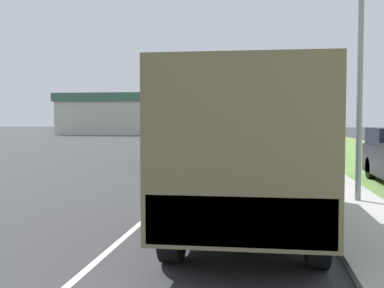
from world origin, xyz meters
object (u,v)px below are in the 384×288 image
(military_truck, at_px, (248,146))
(car_farthest_ahead, at_px, (229,129))
(car_fourth_ahead, at_px, (259,132))
(car_nearest_ahead, at_px, (173,148))
(car_third_ahead, at_px, (212,136))
(lamp_post, at_px, (351,33))
(car_second_ahead, at_px, (198,142))

(military_truck, xyz_separation_m, car_farthest_ahead, (-4.06, 56.58, -0.87))
(car_fourth_ahead, bearing_deg, car_farthest_ahead, 105.83)
(car_nearest_ahead, height_order, car_farthest_ahead, car_nearest_ahead)
(car_third_ahead, relative_size, car_farthest_ahead, 1.05)
(car_nearest_ahead, relative_size, car_fourth_ahead, 1.10)
(car_third_ahead, height_order, car_farthest_ahead, car_farthest_ahead)
(car_fourth_ahead, relative_size, lamp_post, 0.58)
(car_second_ahead, bearing_deg, car_fourth_ahead, 80.15)
(car_third_ahead, bearing_deg, car_second_ahead, -88.50)
(military_truck, relative_size, lamp_post, 1.08)
(military_truck, xyz_separation_m, lamp_post, (2.38, 3.07, 2.58))
(car_farthest_ahead, bearing_deg, car_nearest_ahead, -89.75)
(car_second_ahead, distance_m, lamp_post, 19.14)
(car_third_ahead, height_order, car_fourth_ahead, car_fourth_ahead)
(military_truck, bearing_deg, car_farthest_ahead, 94.10)
(lamp_post, bearing_deg, car_farthest_ahead, 96.86)
(car_fourth_ahead, relative_size, car_farthest_ahead, 0.87)
(car_third_ahead, height_order, lamp_post, lamp_post)
(military_truck, height_order, car_second_ahead, military_truck)
(lamp_post, bearing_deg, car_nearest_ahead, 121.54)
(car_second_ahead, height_order, car_farthest_ahead, car_farthest_ahead)
(military_truck, relative_size, car_second_ahead, 1.76)
(car_nearest_ahead, height_order, car_fourth_ahead, car_fourth_ahead)
(car_fourth_ahead, bearing_deg, car_second_ahead, -99.85)
(military_truck, distance_m, car_second_ahead, 21.22)
(car_farthest_ahead, bearing_deg, car_fourth_ahead, -74.17)
(car_third_ahead, bearing_deg, lamp_post, -77.82)
(car_second_ahead, xyz_separation_m, car_third_ahead, (-0.31, 11.65, -0.01))
(car_second_ahead, height_order, car_third_ahead, car_second_ahead)
(military_truck, height_order, car_nearest_ahead, military_truck)
(military_truck, bearing_deg, car_nearest_ahead, 106.27)
(car_nearest_ahead, xyz_separation_m, lamp_post, (6.25, -10.19, 3.43))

